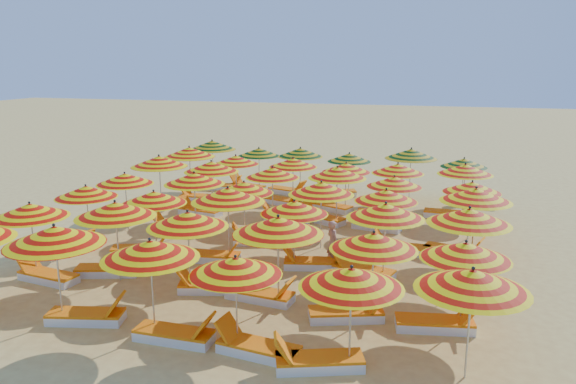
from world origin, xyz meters
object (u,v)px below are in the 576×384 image
object	(u,v)px
lounger_3	(257,348)
umbrella_19	(194,179)
umbrella_14	(228,195)
umbrella_30	(189,152)
lounger_22	(322,218)
umbrella_36	(212,145)
umbrella_33	(346,168)
umbrella_37	(259,152)
lounger_33	(474,202)
umbrella_15	(294,208)
lounger_24	(199,197)
lounger_15	(362,271)
lounger_23	(378,226)
lounger_26	(330,206)
umbrella_13	(154,198)
umbrella_32	(293,163)
umbrella_8	(188,220)
umbrella_28	(394,182)
umbrella_38	(300,152)
lounger_21	(286,218)
lounger_6	(109,270)
lounger_9	(348,313)
umbrella_21	(321,188)
umbrella_39	(349,158)
beachgoer_a	(333,243)
umbrella_25	(211,167)
umbrella_27	(337,173)
umbrella_41	(464,163)
lounger_28	(448,214)
umbrella_4	(351,278)
umbrella_40	(411,154)
umbrella_7	(115,210)
umbrella_35	(465,169)
lounger_7	(210,286)
lounger_25	(283,201)
umbrella_9	(278,226)
umbrella_2	(150,250)
lounger_14	(312,263)
umbrella_10	(374,241)
umbrella_18	(125,179)
umbrella_5	(472,280)
lounger_10	(437,323)
umbrella_3	(236,266)
umbrella_6	(30,211)
umbrella_20	(244,188)
lounger_5	(47,276)
lounger_32	(335,193)
lounger_8	(261,295)
lounger_20	(199,211)
umbrella_1	(55,235)
umbrella_22	(386,196)
lounger_1	(88,316)
lounger_16	(177,229)
umbrella_31	(236,160)
umbrella_24	(159,161)
umbrella_34	(398,169)
lounger_12	(142,250)
lounger_19	(454,252)
lounger_18	(401,248)
lounger_27	(382,213)

from	to	relation	value
lounger_3	umbrella_19	bearing A→B (deg)	-48.89
umbrella_14	umbrella_30	xyz separation A→B (m)	(-4.52, 6.81, 0.01)
lounger_22	umbrella_36	bearing A→B (deg)	-11.42
umbrella_33	umbrella_37	distance (m)	5.12
umbrella_36	lounger_33	distance (m)	11.80
umbrella_15	lounger_24	xyz separation A→B (m)	(-6.00, 6.55, -1.65)
lounger_15	lounger_23	bearing A→B (deg)	-72.72
lounger_26	lounger_22	bearing A→B (deg)	113.42
umbrella_13	umbrella_32	size ratio (longest dim) A/B	1.16
umbrella_8	umbrella_28	size ratio (longest dim) A/B	0.97
umbrella_38	lounger_21	bearing A→B (deg)	-81.62
lounger_6	lounger_9	distance (m)	6.94
lounger_24	umbrella_21	bearing A→B (deg)	141.40
umbrella_37	lounger_15	size ratio (longest dim) A/B	1.33
umbrella_39	beachgoer_a	world-z (taller)	umbrella_39
umbrella_8	umbrella_25	size ratio (longest dim) A/B	0.80
umbrella_36	umbrella_38	world-z (taller)	umbrella_36
umbrella_38	umbrella_27	bearing A→B (deg)	-60.29
umbrella_36	umbrella_41	xyz separation A→B (m)	(11.15, -0.06, -0.26)
umbrella_15	lounger_9	xyz separation A→B (m)	(2.08, -2.85, -1.65)
umbrella_39	lounger_28	distance (m)	5.02
umbrella_4	umbrella_40	distance (m)	13.91
umbrella_7	umbrella_35	distance (m)	12.69
lounger_7	lounger_25	size ratio (longest dim) A/B	1.00
umbrella_7	lounger_33	size ratio (longest dim) A/B	1.55
umbrella_9	umbrella_2	bearing A→B (deg)	-135.75
lounger_28	lounger_14	bearing A→B (deg)	-116.90
umbrella_10	umbrella_18	distance (m)	10.33
umbrella_5	lounger_10	bearing A→B (deg)	107.26
umbrella_3	lounger_7	distance (m)	3.44
umbrella_6	umbrella_20	size ratio (longest dim) A/B	1.09
lounger_5	lounger_32	distance (m)	13.06
lounger_8	lounger_21	bearing A→B (deg)	108.21
umbrella_40	lounger_20	world-z (taller)	umbrella_40
umbrella_5	umbrella_33	xyz separation A→B (m)	(-4.35, 11.25, -0.20)
umbrella_1	lounger_7	xyz separation A→B (m)	(2.57, 2.50, -1.90)
umbrella_22	lounger_1	world-z (taller)	umbrella_22
lounger_16	lounger_25	xyz separation A→B (m)	(2.35, 4.89, 0.00)
umbrella_15	umbrella_37	size ratio (longest dim) A/B	1.03
umbrella_31	umbrella_24	bearing A→B (deg)	-132.60
umbrella_34	lounger_32	size ratio (longest dim) A/B	1.15
umbrella_37	lounger_10	distance (m)	14.58
umbrella_24	lounger_15	distance (m)	9.90
lounger_12	lounger_19	xyz separation A→B (m)	(9.27, 2.49, 0.00)
umbrella_15	lounger_18	distance (m)	3.94
lounger_21	umbrella_25	bearing A→B (deg)	-10.22
umbrella_32	umbrella_30	bearing A→B (deg)	179.19
umbrella_28	lounger_27	size ratio (longest dim) A/B	1.24
umbrella_6	umbrella_28	distance (m)	11.44
umbrella_5	lounger_3	bearing A→B (deg)	-175.81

